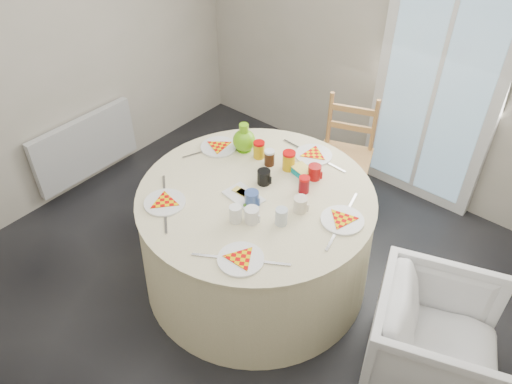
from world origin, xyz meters
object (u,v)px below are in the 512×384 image
Objects in this scene: armchair at (439,335)px; green_pitcher at (244,140)px; radiator at (85,147)px; table at (256,238)px; wooden_chair at (344,158)px.

green_pitcher is at bearing 61.70° from armchair.
radiator is 0.61× the size of table.
radiator is at bearing -177.19° from table.
table is at bearing 2.81° from radiator.
table is at bearing -112.09° from wooden_chair.
armchair is at bearing 2.57° from radiator.
green_pitcher is (1.49, 0.42, 0.49)m from radiator.
green_pitcher reaches higher than radiator.
radiator is 2.26m from wooden_chair.
table is 1.34m from armchair.
wooden_chair is at bearing 32.22° from radiator.
table is 2.17× the size of armchair.
armchair is 3.51× the size of green_pitcher.
wooden_chair is 4.50× the size of green_pitcher.
radiator is 3.22m from armchair.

